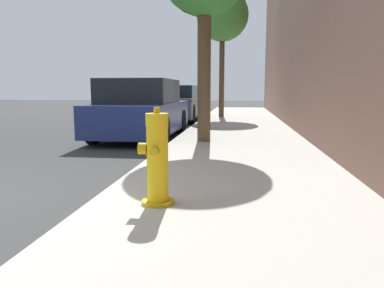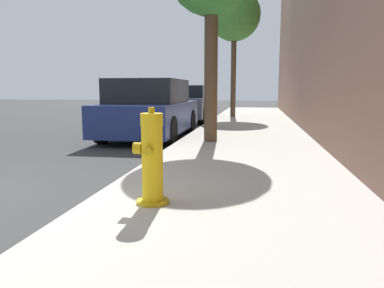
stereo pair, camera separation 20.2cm
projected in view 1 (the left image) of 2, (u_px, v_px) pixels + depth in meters
name	position (u px, v px, depth m)	size (l,w,h in m)	color
sidewalk_slab	(238.00, 218.00, 3.41)	(2.89, 40.00, 0.15)	#B7B2A8
fire_hydrant	(157.00, 160.00, 3.52)	(0.33, 0.33, 0.92)	#C39C11
parked_car_near	(141.00, 110.00, 9.54)	(1.83, 4.10, 1.49)	navy
parked_car_mid	(175.00, 104.00, 14.70)	(1.85, 3.82, 1.39)	#4C5156
street_tree_far	(222.00, 16.00, 14.64)	(2.04, 2.04, 5.00)	brown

